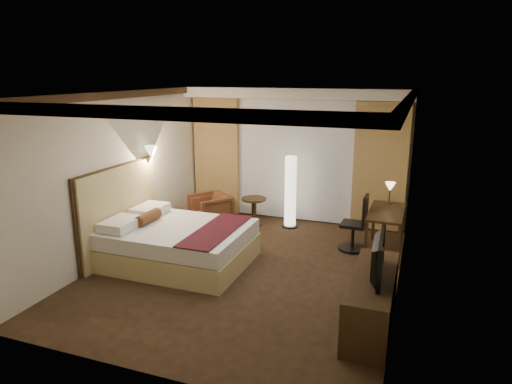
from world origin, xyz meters
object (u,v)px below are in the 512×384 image
(bed, at_px, (180,244))
(floor_lamp, at_px, (290,192))
(desk, at_px, (385,232))
(armchair, at_px, (210,209))
(television, at_px, (372,253))
(side_table, at_px, (254,211))
(office_chair, at_px, (354,222))
(dresser, at_px, (372,300))

(bed, bearing_deg, floor_lamp, 63.13)
(desk, bearing_deg, armchair, 176.20)
(television, bearing_deg, side_table, 37.69)
(desk, bearing_deg, floor_lamp, 158.17)
(desk, xyz_separation_m, office_chair, (-0.53, -0.05, 0.12))
(floor_lamp, relative_size, desk, 1.16)
(dresser, bearing_deg, desk, 91.18)
(bed, bearing_deg, office_chair, 30.92)
(floor_lamp, bearing_deg, bed, -116.87)
(side_table, bearing_deg, armchair, -150.82)
(armchair, xyz_separation_m, office_chair, (2.85, -0.27, 0.14))
(television, bearing_deg, office_chair, 10.21)
(desk, distance_m, dresser, 2.43)
(side_table, height_order, desk, desk)
(office_chair, distance_m, television, 2.48)
(dresser, bearing_deg, television, 180.00)
(armchair, height_order, television, television)
(desk, bearing_deg, side_table, 165.90)
(bed, bearing_deg, television, -15.67)
(floor_lamp, distance_m, desk, 2.06)
(armchair, distance_m, floor_lamp, 1.63)
(television, bearing_deg, bed, 71.58)
(floor_lamp, relative_size, television, 1.47)
(bed, xyz_separation_m, television, (3.08, -0.86, 0.62))
(office_chair, distance_m, dresser, 2.45)
(side_table, distance_m, television, 4.11)
(desk, height_order, dresser, desk)
(bed, distance_m, desk, 3.44)
(floor_lamp, bearing_deg, dresser, -58.74)
(office_chair, xyz_separation_m, dresser, (0.58, -2.38, -0.17))
(armchair, height_order, desk, desk)
(office_chair, bearing_deg, dresser, -74.58)
(floor_lamp, relative_size, office_chair, 1.44)
(side_table, bearing_deg, office_chair, -18.72)
(armchair, bearing_deg, desk, 33.51)
(office_chair, relative_size, television, 1.02)
(floor_lamp, bearing_deg, side_table, -172.25)
(bed, xyz_separation_m, side_table, (0.45, 2.22, -0.04))
(armchair, height_order, floor_lamp, floor_lamp)
(armchair, relative_size, side_table, 1.32)
(dresser, bearing_deg, side_table, 130.76)
(bed, height_order, armchair, armchair)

